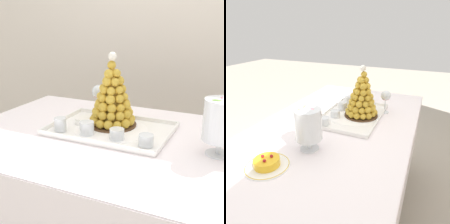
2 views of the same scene
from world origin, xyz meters
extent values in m
cube|color=silver|center=(0.00, 1.16, 1.25)|extent=(4.80, 0.10, 2.50)
cylinder|color=brown|center=(-0.73, 0.37, 0.37)|extent=(0.04, 0.04, 0.73)
cube|color=brown|center=(0.00, 0.00, 0.74)|extent=(1.57, 0.86, 0.02)
cube|color=white|center=(0.00, 0.00, 0.75)|extent=(1.63, 0.92, 0.00)
cube|color=white|center=(0.00, 0.46, 0.60)|extent=(1.63, 0.01, 0.30)
cube|color=white|center=(-0.17, 0.05, 0.76)|extent=(0.53, 0.36, 0.01)
cube|color=white|center=(-0.17, -0.13, 0.77)|extent=(0.53, 0.01, 0.02)
cube|color=white|center=(-0.17, 0.23, 0.77)|extent=(0.53, 0.01, 0.02)
cube|color=white|center=(-0.43, 0.05, 0.77)|extent=(0.01, 0.36, 0.02)
cube|color=white|center=(0.10, 0.05, 0.77)|extent=(0.01, 0.36, 0.02)
cylinder|color=white|center=(-0.17, 0.05, 0.76)|extent=(0.34, 0.34, 0.00)
cylinder|color=#4C331E|center=(-0.19, 0.10, 0.77)|extent=(0.22, 0.22, 0.01)
cone|color=#AD8026|center=(-0.19, 0.10, 0.91)|extent=(0.15, 0.15, 0.29)
sphere|color=gold|center=(-0.10, 0.10, 0.79)|extent=(0.04, 0.04, 0.04)
sphere|color=gold|center=(-0.11, 0.14, 0.79)|extent=(0.04, 0.04, 0.04)
sphere|color=gold|center=(-0.13, 0.17, 0.79)|extent=(0.04, 0.04, 0.04)
sphere|color=gold|center=(-0.17, 0.19, 0.79)|extent=(0.04, 0.04, 0.04)
sphere|color=gold|center=(-0.21, 0.19, 0.79)|extent=(0.05, 0.05, 0.05)
sphere|color=gold|center=(-0.24, 0.17, 0.79)|extent=(0.04, 0.04, 0.04)
sphere|color=gold|center=(-0.27, 0.14, 0.79)|extent=(0.04, 0.04, 0.04)
sphere|color=gold|center=(-0.27, 0.10, 0.79)|extent=(0.05, 0.05, 0.05)
sphere|color=gold|center=(-0.27, 0.07, 0.79)|extent=(0.04, 0.04, 0.04)
sphere|color=gold|center=(-0.24, 0.04, 0.79)|extent=(0.04, 0.04, 0.04)
sphere|color=gold|center=(-0.21, 0.02, 0.79)|extent=(0.04, 0.04, 0.04)
sphere|color=gold|center=(-0.17, 0.02, 0.79)|extent=(0.04, 0.04, 0.04)
sphere|color=gold|center=(-0.13, 0.04, 0.79)|extent=(0.04, 0.04, 0.04)
sphere|color=gold|center=(-0.11, 0.07, 0.79)|extent=(0.05, 0.05, 0.05)
sphere|color=gold|center=(-0.12, 0.13, 0.83)|extent=(0.04, 0.04, 0.04)
sphere|color=gold|center=(-0.14, 0.16, 0.83)|extent=(0.04, 0.04, 0.04)
sphere|color=gold|center=(-0.17, 0.18, 0.83)|extent=(0.04, 0.04, 0.04)
sphere|color=gold|center=(-0.21, 0.17, 0.83)|extent=(0.04, 0.04, 0.04)
sphere|color=gold|center=(-0.25, 0.15, 0.83)|extent=(0.04, 0.04, 0.04)
sphere|color=gold|center=(-0.26, 0.12, 0.83)|extent=(0.04, 0.04, 0.04)
sphere|color=gold|center=(-0.26, 0.08, 0.83)|extent=(0.04, 0.04, 0.04)
sphere|color=gold|center=(-0.24, 0.05, 0.83)|extent=(0.04, 0.04, 0.04)
sphere|color=gold|center=(-0.20, 0.03, 0.83)|extent=(0.04, 0.04, 0.04)
sphere|color=gold|center=(-0.16, 0.03, 0.83)|extent=(0.04, 0.04, 0.04)
sphere|color=gold|center=(-0.13, 0.05, 0.83)|extent=(0.04, 0.04, 0.04)
sphere|color=gold|center=(-0.11, 0.09, 0.83)|extent=(0.04, 0.04, 0.04)
sphere|color=gold|center=(-0.14, 0.15, 0.86)|extent=(0.04, 0.04, 0.04)
sphere|color=gold|center=(-0.17, 0.17, 0.86)|extent=(0.04, 0.04, 0.04)
sphere|color=gold|center=(-0.21, 0.16, 0.86)|extent=(0.04, 0.04, 0.04)
sphere|color=gold|center=(-0.24, 0.14, 0.86)|extent=(0.04, 0.04, 0.04)
sphere|color=gold|center=(-0.25, 0.10, 0.86)|extent=(0.04, 0.04, 0.04)
sphere|color=gold|center=(-0.24, 0.06, 0.86)|extent=(0.04, 0.04, 0.04)
sphere|color=gold|center=(-0.20, 0.04, 0.86)|extent=(0.04, 0.04, 0.04)
sphere|color=gold|center=(-0.16, 0.04, 0.86)|extent=(0.04, 0.04, 0.04)
sphere|color=gold|center=(-0.13, 0.07, 0.86)|extent=(0.04, 0.04, 0.04)
sphere|color=gold|center=(-0.12, 0.11, 0.87)|extent=(0.04, 0.04, 0.04)
sphere|color=gold|center=(-0.16, 0.15, 0.90)|extent=(0.04, 0.04, 0.04)
sphere|color=gold|center=(-0.20, 0.16, 0.90)|extent=(0.05, 0.05, 0.05)
sphere|color=gold|center=(-0.23, 0.13, 0.90)|extent=(0.04, 0.04, 0.04)
sphere|color=gold|center=(-0.24, 0.09, 0.90)|extent=(0.04, 0.04, 0.04)
sphere|color=gold|center=(-0.21, 0.06, 0.90)|extent=(0.04, 0.04, 0.04)
sphere|color=gold|center=(-0.17, 0.05, 0.90)|extent=(0.04, 0.04, 0.04)
sphere|color=gold|center=(-0.14, 0.08, 0.90)|extent=(0.04, 0.04, 0.04)
sphere|color=gold|center=(-0.14, 0.12, 0.90)|extent=(0.04, 0.04, 0.04)
sphere|color=gold|center=(-0.18, 0.15, 0.93)|extent=(0.04, 0.04, 0.04)
sphere|color=gold|center=(-0.22, 0.14, 0.93)|extent=(0.04, 0.04, 0.04)
sphere|color=gold|center=(-0.23, 0.10, 0.94)|extent=(0.04, 0.04, 0.04)
sphere|color=gold|center=(-0.21, 0.07, 0.94)|extent=(0.04, 0.04, 0.04)
sphere|color=gold|center=(-0.18, 0.06, 0.93)|extent=(0.04, 0.04, 0.04)
sphere|color=gold|center=(-0.15, 0.09, 0.94)|extent=(0.04, 0.04, 0.04)
sphere|color=gold|center=(-0.15, 0.12, 0.93)|extent=(0.04, 0.04, 0.04)
sphere|color=gold|center=(-0.19, 0.13, 0.97)|extent=(0.04, 0.04, 0.04)
sphere|color=gold|center=(-0.22, 0.11, 0.97)|extent=(0.04, 0.04, 0.04)
sphere|color=gold|center=(-0.20, 0.08, 0.97)|extent=(0.04, 0.04, 0.04)
sphere|color=gold|center=(-0.16, 0.08, 0.97)|extent=(0.04, 0.04, 0.04)
sphere|color=gold|center=(-0.16, 0.12, 0.97)|extent=(0.04, 0.04, 0.04)
sphere|color=gold|center=(-0.20, 0.12, 1.01)|extent=(0.04, 0.04, 0.04)
sphere|color=gold|center=(-0.20, 0.09, 1.01)|extent=(0.04, 0.04, 0.04)
sphere|color=gold|center=(-0.17, 0.10, 1.01)|extent=(0.04, 0.04, 0.04)
sphere|color=gold|center=(-0.19, 0.11, 1.04)|extent=(0.04, 0.04, 0.04)
sphere|color=white|center=(-0.19, 0.10, 1.08)|extent=(0.04, 0.04, 0.04)
cylinder|color=silver|center=(-0.37, -0.06, 0.79)|extent=(0.05, 0.05, 0.06)
cylinder|color=gold|center=(-0.37, -0.06, 0.78)|extent=(0.05, 0.05, 0.02)
cylinder|color=#EAC166|center=(-0.37, -0.06, 0.80)|extent=(0.05, 0.05, 0.02)
sphere|color=brown|center=(-0.36, -0.05, 0.81)|extent=(0.02, 0.02, 0.02)
cylinder|color=silver|center=(-0.24, -0.05, 0.79)|extent=(0.06, 0.06, 0.06)
cylinder|color=brown|center=(-0.24, -0.05, 0.77)|extent=(0.06, 0.06, 0.02)
cylinder|color=#8C603D|center=(-0.24, -0.05, 0.80)|extent=(0.06, 0.06, 0.02)
sphere|color=brown|center=(-0.24, -0.06, 0.81)|extent=(0.02, 0.02, 0.02)
cylinder|color=silver|center=(-0.10, -0.05, 0.79)|extent=(0.06, 0.06, 0.05)
cylinder|color=brown|center=(-0.10, -0.05, 0.77)|extent=(0.06, 0.06, 0.02)
cylinder|color=#8C603D|center=(-0.10, -0.05, 0.79)|extent=(0.06, 0.06, 0.01)
sphere|color=brown|center=(-0.10, -0.05, 0.80)|extent=(0.02, 0.02, 0.02)
cylinder|color=silver|center=(0.03, -0.06, 0.79)|extent=(0.06, 0.06, 0.05)
cylinder|color=#F4EAC6|center=(0.03, -0.06, 0.77)|extent=(0.05, 0.05, 0.02)
cylinder|color=white|center=(0.03, -0.06, 0.79)|extent=(0.05, 0.05, 0.01)
sphere|color=brown|center=(0.03, -0.07, 0.80)|extent=(0.02, 0.02, 0.02)
cylinder|color=white|center=(-0.32, 0.07, 0.78)|extent=(0.09, 0.09, 0.03)
cylinder|color=#F2CC59|center=(-0.32, 0.07, 0.79)|extent=(0.09, 0.09, 0.00)
cylinder|color=white|center=(0.30, -0.01, 0.76)|extent=(0.09, 0.09, 0.01)
cylinder|color=white|center=(0.30, -0.01, 0.79)|extent=(0.02, 0.02, 0.05)
cylinder|color=white|center=(0.30, -0.01, 0.89)|extent=(0.13, 0.13, 0.16)
cylinder|color=pink|center=(0.29, 0.01, 0.83)|extent=(0.05, 0.05, 0.04)
cylinder|color=yellow|center=(0.29, -0.02, 0.83)|extent=(0.05, 0.05, 0.05)
cylinder|color=brown|center=(0.28, 0.02, 0.85)|extent=(0.05, 0.05, 0.05)
cylinder|color=#72B2E0|center=(0.29, -0.02, 0.85)|extent=(0.05, 0.05, 0.04)
cylinder|color=#E54C47|center=(0.30, 0.01, 0.87)|extent=(0.05, 0.05, 0.04)
cylinder|color=pink|center=(0.27, 0.00, 0.87)|extent=(0.07, 0.05, 0.07)
cylinder|color=brown|center=(0.29, -0.04, 0.87)|extent=(0.06, 0.05, 0.05)
cylinder|color=brown|center=(0.31, -0.02, 0.87)|extent=(0.07, 0.05, 0.06)
cylinder|color=#F9A54C|center=(0.29, 0.03, 0.89)|extent=(0.05, 0.05, 0.04)
cylinder|color=#72B2E0|center=(0.29, -0.03, 0.89)|extent=(0.05, 0.05, 0.04)
cylinder|color=#F9A54C|center=(0.29, 0.01, 0.91)|extent=(0.06, 0.06, 0.04)
cylinder|color=brown|center=(0.28, -0.03, 0.91)|extent=(0.05, 0.05, 0.05)
cylinder|color=#E54C47|center=(0.28, 0.00, 0.93)|extent=(0.05, 0.05, 0.02)
cylinder|color=#F9A54C|center=(0.30, -0.04, 0.93)|extent=(0.06, 0.05, 0.05)
cylinder|color=#9ED860|center=(0.28, -0.03, 0.95)|extent=(0.05, 0.05, 0.05)
cylinder|color=pink|center=(0.30, 0.01, 0.95)|extent=(0.05, 0.05, 0.04)
cylinder|color=silver|center=(-0.33, 0.23, 0.76)|extent=(0.06, 0.06, 0.00)
cylinder|color=silver|center=(-0.33, 0.23, 0.80)|extent=(0.01, 0.01, 0.09)
sphere|color=silver|center=(-0.33, 0.23, 0.88)|extent=(0.07, 0.07, 0.07)
cylinder|color=maroon|center=(-0.33, 0.23, 0.87)|extent=(0.05, 0.05, 0.03)
camera|label=1|loc=(0.38, -1.13, 1.26)|focal=49.31mm
camera|label=2|loc=(1.08, 0.49, 1.33)|focal=33.83mm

